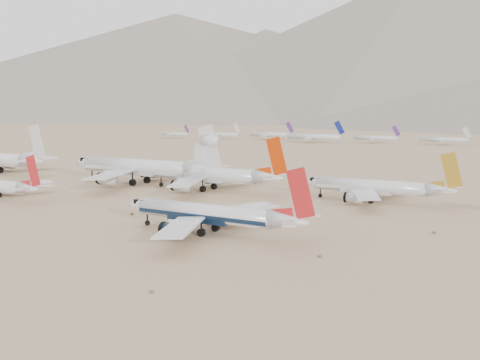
{
  "coord_description": "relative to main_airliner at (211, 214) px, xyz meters",
  "views": [
    {
      "loc": [
        58.19,
        -84.25,
        25.5
      ],
      "look_at": [
        -13.85,
        39.1,
        7.0
      ],
      "focal_mm": 40.0,
      "sensor_mm": 36.0,
      "label": 1
    }
  ],
  "objects": [
    {
      "name": "row2_gold_tail",
      "position": [
        18.36,
        56.28,
        0.01
      ],
      "size": [
        42.14,
        41.21,
        15.0
      ],
      "color": "silver",
      "rests_on": "ground"
    },
    {
      "name": "main_airliner",
      "position": [
        0.0,
        0.0,
        0.0
      ],
      "size": [
        43.11,
        42.1,
        15.21
      ],
      "color": "silver",
      "rests_on": "ground"
    },
    {
      "name": "desert_scrub",
      "position": [
        8.08,
        -33.84,
        -3.89
      ],
      "size": [
        261.14,
        121.67,
        0.63
      ],
      "color": "brown",
      "rests_on": "ground"
    },
    {
      "name": "ground",
      "position": [
        1.97,
        -6.76,
        -4.18
      ],
      "size": [
        7000.0,
        7000.0,
        0.0
      ],
      "primitive_type": "plane",
      "color": "#9B7D5A",
      "rests_on": "ground"
    },
    {
      "name": "row2_orange_tail",
      "position": [
        -33.82,
        50.85,
        0.89
      ],
      "size": [
        50.72,
        49.61,
        18.09
      ],
      "color": "silver",
      "rests_on": "ground"
    },
    {
      "name": "row2_white_trijet",
      "position": [
        -61.65,
        50.91,
        2.02
      ],
      "size": [
        60.45,
        59.08,
        21.42
      ],
      "color": "silver",
      "rests_on": "ground"
    }
  ]
}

